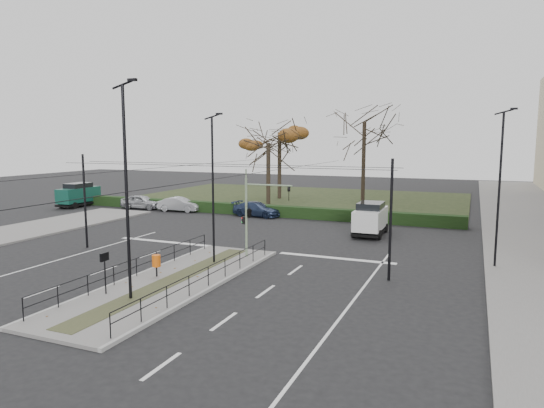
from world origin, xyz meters
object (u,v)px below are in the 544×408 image
(parked_car_second, at_px, (179,204))
(parked_car_third, at_px, (257,209))
(traffic_light, at_px, (250,211))
(info_panel, at_px, (104,262))
(bare_tree_near, at_px, (268,147))
(streetlamp_median_near, at_px, (127,190))
(litter_bin, at_px, (156,261))
(streetlamp_median_far, at_px, (213,188))
(white_van, at_px, (370,218))
(streetlamp_sidewalk, at_px, (500,187))
(rust_tree, at_px, (280,132))
(green_van, at_px, (79,194))
(bare_tree_center, at_px, (364,128))
(parked_car_first, at_px, (142,202))

(parked_car_second, xyz_separation_m, parked_car_third, (8.23, 0.07, -0.03))
(traffic_light, xyz_separation_m, parked_car_second, (-14.53, 14.61, -2.11))
(info_panel, bearing_deg, bare_tree_near, 100.03)
(info_panel, distance_m, streetlamp_median_near, 3.52)
(litter_bin, height_order, streetlamp_median_far, streetlamp_median_far)
(white_van, bearing_deg, streetlamp_median_far, -117.67)
(streetlamp_sidewalk, height_order, rust_tree, rust_tree)
(litter_bin, bearing_deg, streetlamp_median_far, 70.57)
(green_van, bearing_deg, parked_car_second, 4.85)
(streetlamp_sidewalk, distance_m, bare_tree_near, 28.97)
(streetlamp_median_far, bearing_deg, bare_tree_center, 87.33)
(traffic_light, relative_size, green_van, 0.93)
(white_van, relative_size, rust_tree, 0.44)
(parked_car_first, distance_m, parked_car_third, 12.74)
(streetlamp_median_far, height_order, rust_tree, rust_tree)
(white_van, xyz_separation_m, rust_tree, (-14.20, 17.61, 6.53))
(traffic_light, bearing_deg, green_van, 152.61)
(streetlamp_median_far, height_order, parked_car_third, streetlamp_median_far)
(rust_tree, bearing_deg, parked_car_first, -127.13)
(bare_tree_center, bearing_deg, white_van, -76.31)
(streetlamp_sidewalk, relative_size, white_van, 1.87)
(litter_bin, xyz_separation_m, parked_car_second, (-11.97, 20.17, -0.23))
(streetlamp_sidewalk, height_order, green_van, streetlamp_sidewalk)
(traffic_light, bearing_deg, white_van, 63.45)
(info_panel, bearing_deg, parked_car_second, 116.37)
(traffic_light, xyz_separation_m, streetlamp_median_near, (-1.50, -8.83, 2.00))
(streetlamp_sidewalk, distance_m, parked_car_third, 22.85)
(parked_car_third, bearing_deg, streetlamp_sidewalk, -114.59)
(streetlamp_median_near, xyz_separation_m, parked_car_first, (-17.53, 23.45, -4.09))
(parked_car_first, relative_size, green_van, 0.86)
(parked_car_first, height_order, bare_tree_center, bare_tree_center)
(parked_car_third, bearing_deg, streetlamp_median_near, -162.30)
(parked_car_first, xyz_separation_m, bare_tree_center, (19.21, 15.02, 7.57))
(streetlamp_median_near, distance_m, streetlamp_median_far, 6.86)
(bare_tree_near, bearing_deg, white_van, -42.90)
(streetlamp_median_near, distance_m, rust_tree, 37.32)
(bare_tree_center, bearing_deg, streetlamp_median_near, -92.51)
(white_van, distance_m, bare_tree_center, 21.45)
(green_van, height_order, bare_tree_center, bare_tree_center)
(parked_car_second, height_order, green_van, green_van)
(info_panel, relative_size, streetlamp_median_near, 0.20)
(streetlamp_sidewalk, relative_size, parked_car_second, 2.01)
(litter_bin, relative_size, streetlamp_sidewalk, 0.13)
(bare_tree_center, bearing_deg, streetlamp_median_far, -92.67)
(info_panel, height_order, streetlamp_median_far, streetlamp_median_far)
(rust_tree, bearing_deg, traffic_light, -71.48)
(streetlamp_median_far, height_order, parked_car_first, streetlamp_median_far)
(parked_car_first, bearing_deg, bare_tree_near, -58.57)
(litter_bin, xyz_separation_m, streetlamp_sidewalk, (15.62, 8.71, 3.49))
(traffic_light, bearing_deg, streetlamp_median_far, -122.95)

